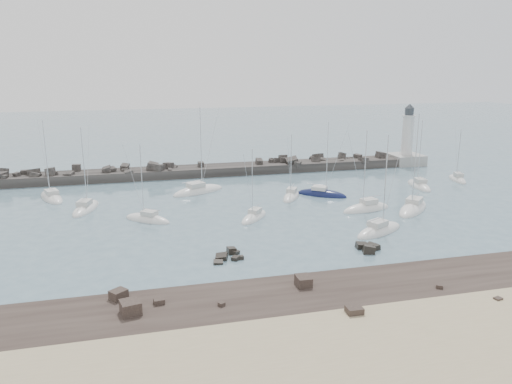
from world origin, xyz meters
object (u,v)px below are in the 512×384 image
sailboat_6 (291,197)px  sailboat_7 (379,231)px  sailboat_9 (366,209)px  sailboat_12 (457,180)px  sailboat_1 (52,198)px  sailboat_11 (413,209)px  sailboat_3 (86,209)px  sailboat_5 (148,220)px  sailboat_10 (419,186)px  sailboat_4 (198,192)px  sailboat_13 (254,218)px  lighthouse (406,151)px  sailboat_8 (322,195)px

sailboat_6 → sailboat_7: (6.08, -20.57, 0.00)m
sailboat_9 → sailboat_12: sailboat_9 is taller
sailboat_1 → sailboat_11: (57.06, -21.48, 0.01)m
sailboat_3 → sailboat_5: sailboat_3 is taller
sailboat_7 → sailboat_10: sailboat_7 is taller
sailboat_4 → sailboat_9: sailboat_4 is taller
sailboat_4 → sailboat_10: 41.69m
sailboat_5 → sailboat_7: 33.71m
sailboat_12 → sailboat_11: bearing=-140.6°
sailboat_6 → sailboat_7: bearing=-73.5°
sailboat_7 → sailboat_9: bearing=72.8°
sailboat_13 → sailboat_7: bearing=-34.3°
lighthouse → sailboat_10: bearing=-114.2°
sailboat_5 → sailboat_6: 25.93m
sailboat_12 → sailboat_3: bearing=-177.2°
sailboat_6 → sailboat_11: sailboat_11 is taller
sailboat_1 → sailboat_8: 47.22m
sailboat_8 → sailboat_13: bearing=-145.6°
lighthouse → sailboat_6: lighthouse is taller
sailboat_11 → sailboat_4: bearing=148.3°
lighthouse → sailboat_12: lighthouse is taller
sailboat_8 → sailboat_13: 18.17m
lighthouse → sailboat_12: bearing=-86.4°
sailboat_6 → sailboat_12: 36.58m
sailboat_7 → sailboat_11: bearing=39.3°
sailboat_3 → sailboat_10: (60.21, 0.60, 0.00)m
sailboat_5 → sailboat_11: size_ratio=0.75×
sailboat_1 → sailboat_12: (76.86, -5.19, 0.02)m
sailboat_10 → sailboat_11: (-9.43, -13.49, 0.00)m
sailboat_1 → sailboat_10: (66.49, -7.99, 0.01)m
sailboat_1 → sailboat_8: (46.29, -9.30, -0.00)m
lighthouse → sailboat_3: (-69.46, -21.23, -2.95)m
sailboat_1 → sailboat_3: bearing=-53.8°
sailboat_4 → sailboat_11: bearing=-31.7°
sailboat_13 → sailboat_1: bearing=148.0°
sailboat_10 → sailboat_9: bearing=-145.0°
sailboat_4 → sailboat_13: (6.05, -17.74, -0.02)m
lighthouse → sailboat_4: bearing=-164.0°
sailboat_4 → sailboat_5: (-9.62, -14.89, -0.01)m
sailboat_1 → sailboat_4: (25.26, -1.84, 0.01)m
sailboat_5 → lighthouse: bearing=26.0°
sailboat_4 → sailboat_11: 37.37m
sailboat_5 → sailboat_7: size_ratio=0.85×
sailboat_9 → sailboat_10: bearing=35.0°
sailboat_3 → sailboat_8: 40.02m
sailboat_6 → sailboat_5: bearing=-163.7°
sailboat_5 → sailboat_9: bearing=-4.9°
sailboat_4 → sailboat_7: sailboat_4 is taller
sailboat_1 → sailboat_4: size_ratio=0.88×
sailboat_3 → sailboat_5: size_ratio=1.15×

